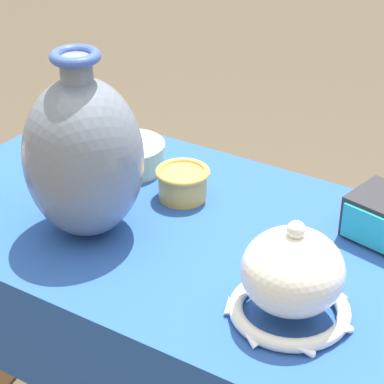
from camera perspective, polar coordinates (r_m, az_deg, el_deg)
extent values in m
cylinder|color=brown|center=(1.96, -8.25, -5.40)|extent=(0.04, 0.04, 0.72)
cube|color=brown|center=(1.32, 3.92, -4.90)|extent=(1.25, 0.56, 0.03)
cube|color=#234C9E|center=(1.30, 3.95, -4.25)|extent=(1.27, 0.58, 0.01)
ellipsoid|color=slate|center=(1.29, -8.26, 2.57)|extent=(0.21, 0.21, 0.29)
cylinder|color=slate|center=(1.22, -8.81, 9.23)|extent=(0.05, 0.05, 0.04)
torus|color=#3851A8|center=(1.21, -8.89, 10.19)|extent=(0.08, 0.08, 0.02)
torus|color=white|center=(1.16, 7.44, -8.84)|extent=(0.19, 0.19, 0.02)
ellipsoid|color=white|center=(1.11, 7.68, -6.00)|extent=(0.15, 0.15, 0.13)
sphere|color=white|center=(1.07, 7.94, -2.88)|extent=(0.03, 0.03, 0.03)
cone|color=white|center=(1.13, 11.75, -10.30)|extent=(0.01, 0.03, 0.03)
cone|color=white|center=(1.19, 11.47, -7.80)|extent=(0.03, 0.03, 0.03)
cone|color=white|center=(1.23, 8.38, -6.23)|extent=(0.03, 0.02, 0.03)
cone|color=white|center=(1.21, 4.67, -6.54)|extent=(0.02, 0.03, 0.03)
cone|color=white|center=(1.15, 2.78, -8.60)|extent=(0.02, 0.03, 0.03)
cone|color=white|center=(1.10, 4.39, -11.07)|extent=(0.03, 0.02, 0.03)
cone|color=white|center=(1.09, 8.57, -11.89)|extent=(0.03, 0.03, 0.03)
cube|color=teal|center=(1.30, 13.57, -2.94)|extent=(0.12, 0.03, 0.06)
cylinder|color=#A8CCB7|center=(1.54, -4.75, 2.77)|extent=(0.15, 0.15, 0.06)
cylinder|color=gold|center=(1.43, -0.72, 0.55)|extent=(0.09, 0.09, 0.06)
torus|color=gold|center=(1.41, -0.72, 1.52)|extent=(0.10, 0.10, 0.01)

